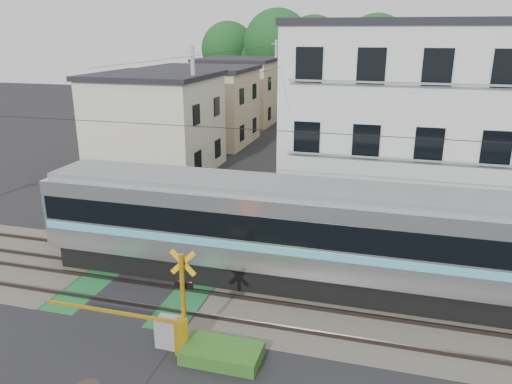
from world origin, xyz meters
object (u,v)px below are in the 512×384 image
(crossing_signal_near, at_px, (171,326))
(crossing_signal_far, at_px, (134,220))
(apartment_block, at_px, (399,123))
(pedestrian, at_px, (302,121))

(crossing_signal_near, distance_m, crossing_signal_far, 8.95)
(apartment_block, distance_m, pedestrian, 23.06)
(crossing_signal_near, relative_size, apartment_block, 0.46)
(crossing_signal_near, height_order, crossing_signal_far, same)
(crossing_signal_far, xyz_separation_m, pedestrian, (2.56, 26.92, 0.13))
(crossing_signal_near, relative_size, pedestrian, 2.81)
(crossing_signal_near, height_order, apartment_block, apartment_block)
(crossing_signal_near, xyz_separation_m, pedestrian, (-2.61, 34.22, 0.13))
(apartment_block, bearing_deg, pedestrian, 112.03)
(crossing_signal_far, height_order, pedestrian, crossing_signal_far)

